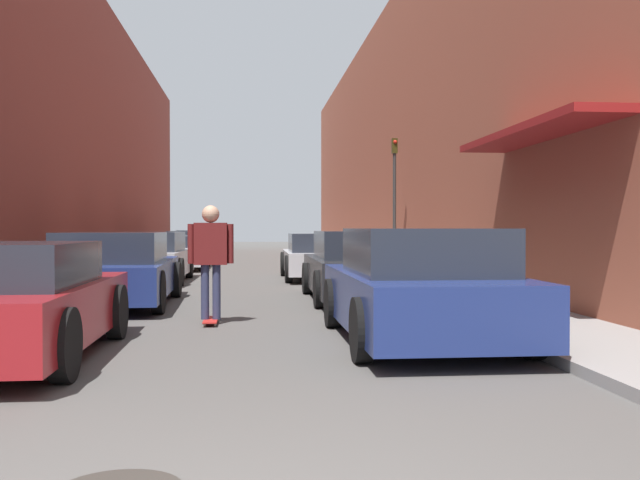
{
  "coord_description": "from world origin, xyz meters",
  "views": [
    {
      "loc": [
        0.24,
        -2.8,
        1.41
      ],
      "look_at": [
        1.61,
        11.13,
        1.17
      ],
      "focal_mm": 40.0,
      "sensor_mm": 36.0,
      "label": 1
    }
  ],
  "objects_px": {
    "parked_car_left_0": "(11,302)",
    "traffic_light": "(394,190)",
    "parked_car_left_2": "(150,258)",
    "parked_car_left_4": "(188,246)",
    "parked_car_left_5": "(197,244)",
    "parked_car_right_0": "(420,288)",
    "parked_car_right_2": "(321,257)",
    "skateboarder": "(211,251)",
    "parked_car_right_1": "(360,267)",
    "parked_car_left_3": "(178,252)",
    "parked_car_left_1": "(114,270)"
  },
  "relations": [
    {
      "from": "parked_car_left_0",
      "to": "traffic_light",
      "type": "relative_size",
      "value": 1.04
    },
    {
      "from": "parked_car_left_2",
      "to": "parked_car_left_4",
      "type": "height_order",
      "value": "parked_car_left_2"
    },
    {
      "from": "parked_car_left_5",
      "to": "parked_car_right_0",
      "type": "bearing_deg",
      "value": -80.08
    },
    {
      "from": "parked_car_left_4",
      "to": "parked_car_right_2",
      "type": "distance_m",
      "value": 12.03
    },
    {
      "from": "parked_car_left_0",
      "to": "traffic_light",
      "type": "height_order",
      "value": "traffic_light"
    },
    {
      "from": "skateboarder",
      "to": "parked_car_left_0",
      "type": "bearing_deg",
      "value": -126.93
    },
    {
      "from": "parked_car_left_5",
      "to": "traffic_light",
      "type": "xyz_separation_m",
      "value": [
        6.95,
        -14.35,
        1.91
      ]
    },
    {
      "from": "parked_car_right_1",
      "to": "parked_car_right_2",
      "type": "bearing_deg",
      "value": 92.01
    },
    {
      "from": "parked_car_left_0",
      "to": "parked_car_left_5",
      "type": "relative_size",
      "value": 0.99
    },
    {
      "from": "parked_car_left_0",
      "to": "skateboarder",
      "type": "xyz_separation_m",
      "value": [
        1.97,
        2.62,
        0.45
      ]
    },
    {
      "from": "parked_car_right_2",
      "to": "traffic_light",
      "type": "distance_m",
      "value": 3.52
    },
    {
      "from": "parked_car_left_3",
      "to": "parked_car_left_4",
      "type": "relative_size",
      "value": 1.1
    },
    {
      "from": "parked_car_left_0",
      "to": "parked_car_right_2",
      "type": "xyz_separation_m",
      "value": [
        4.46,
        11.54,
        -0.0
      ]
    },
    {
      "from": "parked_car_left_4",
      "to": "parked_car_right_0",
      "type": "xyz_separation_m",
      "value": [
        4.68,
        -21.96,
        0.05
      ]
    },
    {
      "from": "parked_car_right_1",
      "to": "parked_car_left_0",
      "type": "bearing_deg",
      "value": -128.8
    },
    {
      "from": "parked_car_left_4",
      "to": "parked_car_left_3",
      "type": "bearing_deg",
      "value": -88.72
    },
    {
      "from": "parked_car_left_3",
      "to": "parked_car_left_5",
      "type": "distance_m",
      "value": 10.75
    },
    {
      "from": "skateboarder",
      "to": "traffic_light",
      "type": "height_order",
      "value": "traffic_light"
    },
    {
      "from": "parked_car_right_0",
      "to": "traffic_light",
      "type": "relative_size",
      "value": 1.08
    },
    {
      "from": "parked_car_left_4",
      "to": "skateboarder",
      "type": "height_order",
      "value": "skateboarder"
    },
    {
      "from": "parked_car_left_5",
      "to": "parked_car_right_2",
      "type": "distance_m",
      "value": 16.68
    },
    {
      "from": "parked_car_right_0",
      "to": "parked_car_left_3",
      "type": "bearing_deg",
      "value": 105.76
    },
    {
      "from": "parked_car_right_1",
      "to": "parked_car_left_2",
      "type": "bearing_deg",
      "value": 132.6
    },
    {
      "from": "parked_car_left_0",
      "to": "parked_car_right_1",
      "type": "xyz_separation_m",
      "value": [
        4.66,
        5.8,
        0.03
      ]
    },
    {
      "from": "parked_car_left_5",
      "to": "parked_car_left_1",
      "type": "bearing_deg",
      "value": -89.54
    },
    {
      "from": "parked_car_right_0",
      "to": "parked_car_right_1",
      "type": "xyz_separation_m",
      "value": [
        0.04,
        5.08,
        -0.02
      ]
    },
    {
      "from": "parked_car_left_0",
      "to": "parked_car_left_1",
      "type": "height_order",
      "value": "parked_car_left_1"
    },
    {
      "from": "traffic_light",
      "to": "parked_car_right_0",
      "type": "bearing_deg",
      "value": -100.17
    },
    {
      "from": "parked_car_left_1",
      "to": "parked_car_left_5",
      "type": "relative_size",
      "value": 1.1
    },
    {
      "from": "parked_car_left_0",
      "to": "parked_car_left_1",
      "type": "xyz_separation_m",
      "value": [
        0.1,
        5.28,
        0.03
      ]
    },
    {
      "from": "parked_car_left_0",
      "to": "parked_car_right_2",
      "type": "bearing_deg",
      "value": 68.86
    },
    {
      "from": "parked_car_right_1",
      "to": "skateboarder",
      "type": "bearing_deg",
      "value": -130.27
    },
    {
      "from": "parked_car_left_4",
      "to": "traffic_light",
      "type": "relative_size",
      "value": 1.09
    },
    {
      "from": "parked_car_left_3",
      "to": "parked_car_left_4",
      "type": "xyz_separation_m",
      "value": [
        -0.13,
        5.84,
        0.05
      ]
    },
    {
      "from": "parked_car_left_0",
      "to": "parked_car_left_2",
      "type": "bearing_deg",
      "value": 90.23
    },
    {
      "from": "parked_car_left_0",
      "to": "parked_car_left_4",
      "type": "bearing_deg",
      "value": 90.15
    },
    {
      "from": "parked_car_left_1",
      "to": "parked_car_right_1",
      "type": "distance_m",
      "value": 4.59
    },
    {
      "from": "parked_car_left_1",
      "to": "parked_car_left_2",
      "type": "relative_size",
      "value": 1.02
    },
    {
      "from": "parked_car_left_3",
      "to": "parked_car_right_0",
      "type": "bearing_deg",
      "value": -74.24
    },
    {
      "from": "parked_car_right_2",
      "to": "skateboarder",
      "type": "relative_size",
      "value": 2.47
    },
    {
      "from": "parked_car_left_2",
      "to": "parked_car_right_0",
      "type": "relative_size",
      "value": 1.06
    },
    {
      "from": "parked_car_right_1",
      "to": "parked_car_right_2",
      "type": "xyz_separation_m",
      "value": [
        -0.2,
        5.74,
        -0.03
      ]
    },
    {
      "from": "parked_car_left_0",
      "to": "parked_car_left_3",
      "type": "bearing_deg",
      "value": 89.76
    },
    {
      "from": "parked_car_left_2",
      "to": "parked_car_right_2",
      "type": "bearing_deg",
      "value": 7.88
    },
    {
      "from": "parked_car_left_5",
      "to": "parked_car_right_1",
      "type": "bearing_deg",
      "value": -77.72
    },
    {
      "from": "parked_car_left_0",
      "to": "parked_car_left_3",
      "type": "height_order",
      "value": "parked_car_left_0"
    },
    {
      "from": "parked_car_right_2",
      "to": "traffic_light",
      "type": "height_order",
      "value": "traffic_light"
    },
    {
      "from": "parked_car_left_1",
      "to": "parked_car_right_2",
      "type": "relative_size",
      "value": 1.07
    },
    {
      "from": "parked_car_left_0",
      "to": "traffic_light",
      "type": "xyz_separation_m",
      "value": [
        6.87,
        13.24,
        1.93
      ]
    },
    {
      "from": "parked_car_left_1",
      "to": "traffic_light",
      "type": "relative_size",
      "value": 1.16
    }
  ]
}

